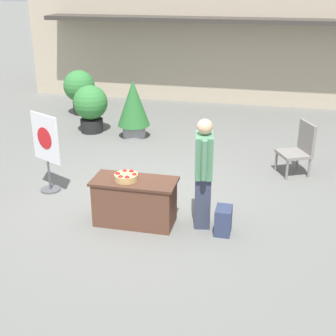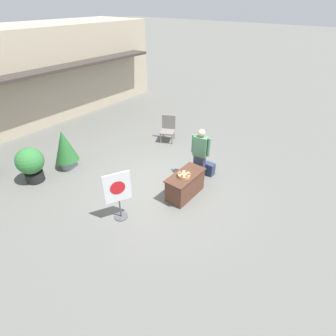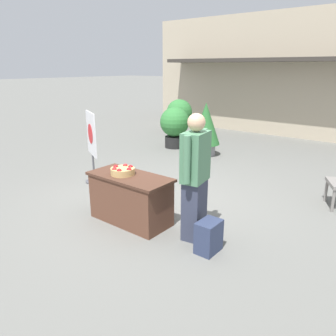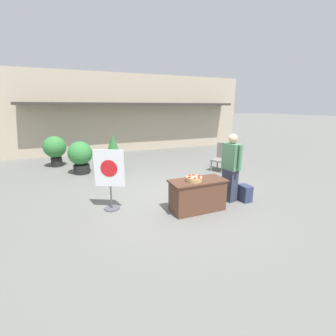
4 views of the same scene
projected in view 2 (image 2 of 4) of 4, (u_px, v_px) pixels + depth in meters
ground_plane at (166, 185)px, 8.36m from camera, size 120.00×120.00×0.00m
storefront_building at (26, 74)px, 12.19m from camera, size 12.75×4.45×4.01m
display_table at (185, 185)px, 7.74m from camera, size 1.31×0.61×0.74m
apple_basket at (184, 175)px, 7.42m from camera, size 0.36×0.36×0.13m
person_visitor at (200, 154)px, 8.23m from camera, size 0.33×0.60×1.73m
backpack at (209, 169)px, 8.74m from camera, size 0.24×0.34×0.42m
poster_board at (118, 193)px, 6.69m from camera, size 0.64×0.36×1.44m
patio_chair at (168, 128)px, 10.69m from camera, size 0.74×0.74×1.04m
potted_plant_far_left at (30, 163)px, 8.19m from camera, size 0.85×0.85×1.17m
potted_plant_far_right at (65, 148)px, 8.81m from camera, size 0.78×0.78×1.39m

